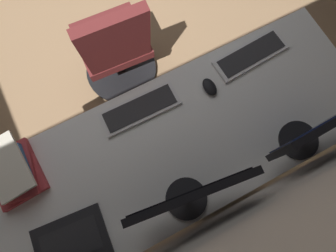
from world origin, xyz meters
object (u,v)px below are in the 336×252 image
Objects in this scene: monitor_primary at (190,197)px; mouse_main at (210,87)px; keyboard_main at (140,109)px; office_chair at (116,50)px; drawer_pedestal at (192,152)px; keyboard_spare at (251,55)px; monitor_secondary at (321,128)px; book_stack_near at (13,171)px.

monitor_primary is 0.63m from mouse_main.
keyboard_main is 0.44× the size of office_chair.
monitor_primary is at bearing 86.75° from office_chair.
keyboard_spare reaches higher than drawer_pedestal.
office_chair is at bearing -61.30° from monitor_secondary.
mouse_main is at bearing 177.54° from book_stack_near.
book_stack_near is 0.97m from office_chair.
monitor_secondary reaches higher than mouse_main.
book_stack_near is (1.35, 0.02, 0.04)m from keyboard_spare.
monitor_secondary is at bearing 118.70° from office_chair.
monitor_secondary is 1.10× the size of keyboard_spare.
keyboard_main is 1.30× the size of book_stack_near.
monitor_secondary is at bearing 119.60° from mouse_main.
office_chair is at bearing -93.25° from monitor_primary.
drawer_pedestal is at bearing 29.80° from keyboard_spare.
keyboard_spare is at bearing -179.26° from book_stack_near.
keyboard_spare is at bearing 138.73° from office_chair.
book_stack_near reaches higher than keyboard_spare.
office_chair reaches higher than drawer_pedestal.
monitor_primary is at bearing 36.67° from keyboard_spare.
keyboard_main is (-0.00, -0.51, -0.23)m from monitor_primary.
keyboard_main is at bearing -178.41° from book_stack_near.
monitor_secondary is 0.85m from keyboard_main.
drawer_pedestal is 1.48× the size of monitor_secondary.
office_chair is (-0.73, -0.56, -0.32)m from book_stack_near.
monitor_primary is 1.21× the size of keyboard_main.
keyboard_main is at bearing -9.56° from mouse_main.
drawer_pedestal is 1.36× the size of monitor_primary.
monitor_primary is at bearing 89.68° from keyboard_main.
keyboard_spare is 0.44× the size of office_chair.
mouse_main is at bearing 118.02° from office_chair.
book_stack_near is at bearing 1.59° from keyboard_main.
office_chair reaches higher than mouse_main.
drawer_pedestal is 0.79m from monitor_secondary.
keyboard_main is (0.64, -0.52, -0.22)m from monitor_secondary.
keyboard_spare is at bearing -168.07° from mouse_main.
book_stack_near is (1.05, -0.05, 0.03)m from mouse_main.
monitor_primary reaches higher than keyboard_main.
book_stack_near is (1.31, -0.50, -0.18)m from monitor_secondary.
monitor_secondary reaches higher than keyboard_spare.
monitor_primary reaches higher than book_stack_near.
drawer_pedestal is at bearing -28.20° from monitor_secondary.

